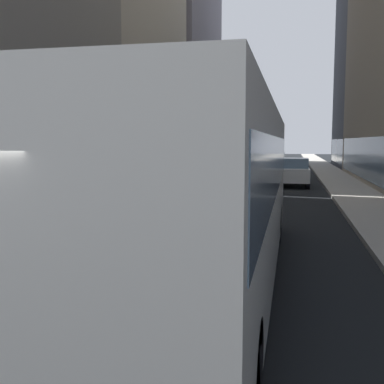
% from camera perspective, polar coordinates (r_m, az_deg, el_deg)
% --- Properties ---
extents(ground_plane, '(120.00, 120.00, 0.00)m').
position_cam_1_polar(ground_plane, '(38.67, 8.19, 2.40)').
color(ground_plane, black).
extents(sidewalk_left, '(2.40, 110.00, 0.15)m').
position_cam_1_polar(sidewalk_left, '(39.48, -0.10, 2.65)').
color(sidewalk_left, '#9E9991').
rests_on(sidewalk_left, ground).
extents(sidewalk_right, '(2.40, 110.00, 0.15)m').
position_cam_1_polar(sidewalk_right, '(38.69, 16.65, 2.32)').
color(sidewalk_right, '#ADA89E').
rests_on(sidewalk_right, ground).
extents(transit_bus, '(2.78, 11.53, 3.05)m').
position_cam_1_polar(transit_bus, '(8.25, 1.65, 0.86)').
color(transit_bus, silver).
rests_on(transit_bus, ground).
extents(car_grey_wagon, '(1.87, 4.12, 1.62)m').
position_cam_1_polar(car_grey_wagon, '(37.56, 3.79, 3.60)').
color(car_grey_wagon, slate).
rests_on(car_grey_wagon, ground).
extents(car_white_van, '(1.77, 3.91, 1.62)m').
position_cam_1_polar(car_white_van, '(27.05, 12.41, 2.43)').
color(car_white_van, silver).
rests_on(car_white_van, ground).
extents(car_yellow_taxi, '(1.74, 4.26, 1.62)m').
position_cam_1_polar(car_yellow_taxi, '(27.98, 4.18, 2.69)').
color(car_yellow_taxi, yellow).
rests_on(car_yellow_taxi, ground).
extents(car_black_suv, '(1.88, 4.65, 1.62)m').
position_cam_1_polar(car_black_suv, '(41.90, 10.18, 3.79)').
color(car_black_suv, black).
rests_on(car_black_suv, ground).
extents(car_blue_hatchback, '(1.79, 4.65, 1.62)m').
position_cam_1_polar(car_blue_hatchback, '(19.55, -4.19, 1.16)').
color(car_blue_hatchback, '#4C6BB7').
rests_on(car_blue_hatchback, ground).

